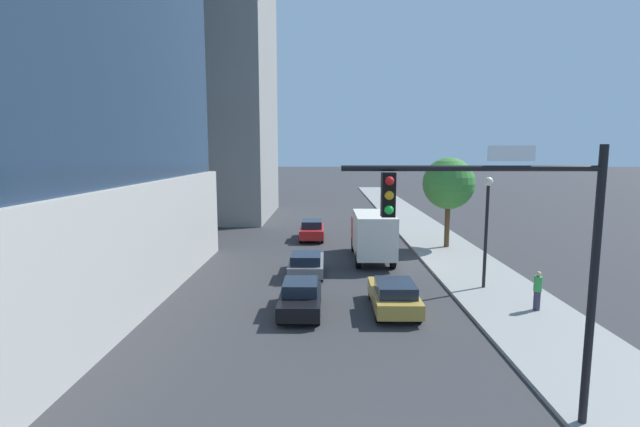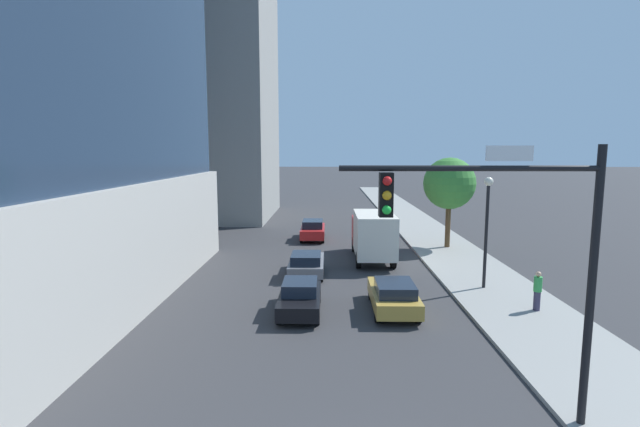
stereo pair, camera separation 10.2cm
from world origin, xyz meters
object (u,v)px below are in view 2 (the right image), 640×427
object	(u,v)px
box_truck	(373,233)
construction_building	(198,32)
street_tree	(449,184)
car_black	(300,297)
traffic_light_pole	(509,235)
car_red	(313,230)
car_gold	(394,295)
street_lamp	(487,215)
car_gray	(307,263)
pedestrian_green_shirt	(537,291)

from	to	relation	value
box_truck	construction_building	bearing A→B (deg)	128.69
street_tree	car_black	xyz separation A→B (m)	(-9.71, -13.33, -3.98)
car_black	box_truck	xyz separation A→B (m)	(4.06, 9.73, 1.06)
car_black	construction_building	bearing A→B (deg)	112.15
traffic_light_pole	car_red	bearing A→B (deg)	102.45
construction_building	street_tree	size ratio (longest dim) A/B	7.00
car_gold	street_tree	bearing A→B (deg)	66.63
construction_building	street_lamp	xyz separation A→B (m)	(21.28, -26.74, -15.31)
car_gray	box_truck	bearing A→B (deg)	42.48
construction_building	street_tree	distance (m)	31.20
car_gray	car_red	world-z (taller)	car_red
street_tree	construction_building	bearing A→B (deg)	142.62
traffic_light_pole	car_gray	xyz separation A→B (m)	(-5.52, 14.34, -4.26)
car_red	box_truck	size ratio (longest dim) A/B	0.64
construction_building	street_lamp	bearing A→B (deg)	-51.49
car_red	box_truck	world-z (taller)	box_truck
construction_building	box_truck	bearing A→B (deg)	-51.31
car_gray	street_lamp	bearing A→B (deg)	-16.32
construction_building	pedestrian_green_shirt	world-z (taller)	construction_building
traffic_light_pole	car_gray	bearing A→B (deg)	111.05
car_gray	pedestrian_green_shirt	world-z (taller)	pedestrian_green_shirt
street_lamp	construction_building	bearing A→B (deg)	128.51
car_red	pedestrian_green_shirt	xyz separation A→B (m)	(10.17, -16.65, 0.23)
street_tree	street_lamp	bearing A→B (deg)	-93.99
car_gray	box_truck	xyz separation A→B (m)	(4.06, 3.72, 1.06)
car_gold	car_black	xyz separation A→B (m)	(-4.06, -0.25, -0.03)
box_truck	traffic_light_pole	bearing A→B (deg)	-85.38
car_black	pedestrian_green_shirt	xyz separation A→B (m)	(10.17, 0.03, 0.34)
traffic_light_pole	street_lamp	bearing A→B (deg)	73.36
street_lamp	pedestrian_green_shirt	distance (m)	4.49
street_lamp	car_gold	bearing A→B (deg)	-147.75
construction_building	car_gold	world-z (taller)	construction_building
pedestrian_green_shirt	street_tree	bearing A→B (deg)	91.95
traffic_light_pole	street_tree	bearing A→B (deg)	79.05
pedestrian_green_shirt	box_truck	bearing A→B (deg)	122.17
street_tree	car_black	bearing A→B (deg)	-126.09
pedestrian_green_shirt	car_gold	bearing A→B (deg)	177.98
street_lamp	car_black	size ratio (longest dim) A/B	1.38
street_lamp	car_gold	xyz separation A→B (m)	(-4.96, -3.13, -3.08)
street_lamp	box_truck	xyz separation A→B (m)	(-4.96, 6.36, -2.05)
car_red	car_gray	bearing A→B (deg)	-90.00
car_black	street_tree	bearing A→B (deg)	53.91
car_gray	box_truck	distance (m)	5.61
car_gray	construction_building	bearing A→B (deg)	116.97
car_gold	car_red	bearing A→B (deg)	103.88
car_red	car_black	bearing A→B (deg)	-90.00
street_tree	car_gray	bearing A→B (deg)	-143.03
street_tree	car_gray	size ratio (longest dim) A/B	1.57
car_red	construction_building	bearing A→B (deg)	132.40
box_truck	car_black	bearing A→B (deg)	-112.65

